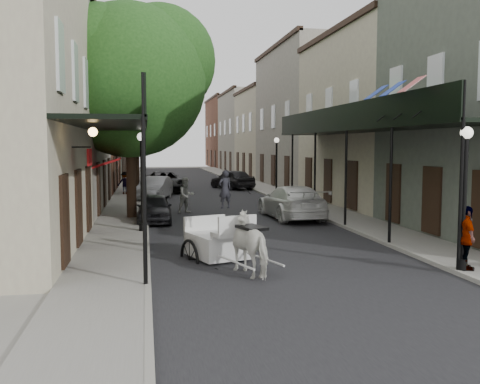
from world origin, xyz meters
name	(u,v)px	position (x,y,z in m)	size (l,w,h in m)	color
ground	(289,264)	(0.00, 0.00, 0.00)	(140.00, 140.00, 0.00)	gray
road	(208,197)	(0.00, 20.00, 0.01)	(8.00, 90.00, 0.01)	black
sidewalk_left	(129,197)	(-5.00, 20.00, 0.06)	(2.20, 90.00, 0.12)	gray
sidewalk_right	(282,195)	(5.00, 20.00, 0.06)	(2.20, 90.00, 0.12)	gray
building_row_left	(86,121)	(-8.60, 30.00, 5.25)	(5.00, 80.00, 10.50)	#B8B293
building_row_right	(294,123)	(8.60, 30.00, 5.25)	(5.00, 80.00, 10.50)	gray
gallery_left	(123,127)	(-4.79, 6.98, 4.05)	(2.20, 18.05, 4.88)	black
gallery_right	(356,129)	(4.79, 6.98, 4.05)	(2.20, 18.05, 4.88)	black
tree_near	(139,75)	(-4.20, 10.18, 6.49)	(7.31, 6.80, 9.63)	#382619
tree_far	(140,110)	(-4.25, 24.18, 5.84)	(6.45, 6.00, 8.61)	#382619
lamppost_right_near	(464,196)	(4.10, -2.00, 2.05)	(0.32, 0.32, 3.71)	black
lamppost_left	(142,180)	(-4.10, 6.00, 2.05)	(0.32, 0.32, 3.71)	black
lamppost_right_far	(276,166)	(4.10, 18.00, 2.05)	(0.32, 0.32, 3.71)	black
horse	(254,244)	(-1.22, -1.00, 0.80)	(0.86, 1.90, 1.60)	silver
carriage	(211,223)	(-2.04, 1.36, 1.04)	(2.15, 2.66, 2.68)	black
pedestrian_walking	(186,195)	(-2.00, 11.90, 0.88)	(0.86, 0.67, 1.77)	#A6A89E
pedestrian_sidewalk_left	(125,183)	(-5.33, 21.71, 0.86)	(0.96, 0.55, 1.49)	gray
pedestrian_sidewalk_right	(466,238)	(4.20, -2.00, 0.96)	(0.98, 0.41, 1.67)	gray
car_left_near	(155,208)	(-3.60, 9.00, 0.62)	(1.46, 3.62, 1.23)	black
car_left_mid	(154,188)	(-3.44, 18.79, 0.71)	(1.51, 4.32, 1.42)	#949599
car_left_far	(164,182)	(-2.66, 24.18, 0.75)	(2.48, 5.38, 1.49)	black
car_right_near	(291,202)	(2.60, 9.09, 0.76)	(2.13, 5.24, 1.52)	silver
car_right_far	(232,179)	(2.60, 26.01, 0.76)	(1.80, 4.47, 1.52)	black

